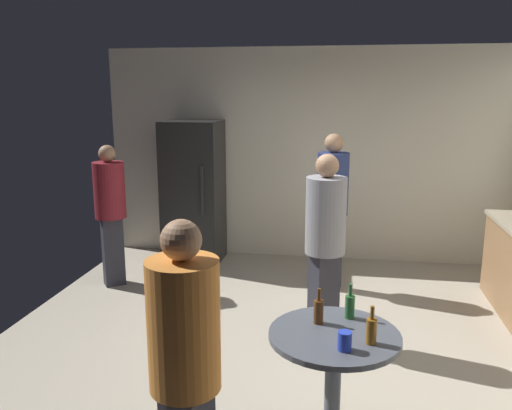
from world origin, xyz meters
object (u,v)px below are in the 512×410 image
Objects in this scene: beer_bottle_amber at (371,330)px; beer_bottle_brown at (319,311)px; refrigerator at (194,192)px; foreground_table at (334,349)px; person_in_navy_shirt at (332,200)px; person_in_gray_shirt at (325,235)px; beer_bottle_green at (350,306)px; plastic_cup_blue at (345,341)px; person_in_orange_shirt at (185,359)px; person_in_maroon_shirt at (110,205)px.

beer_bottle_amber and beer_bottle_brown have the same top height.
foreground_table is at bearing -61.06° from refrigerator.
refrigerator reaches higher than foreground_table.
beer_bottle_brown is at bearing 15.40° from person_in_navy_shirt.
person_in_gray_shirt is at bearing 102.70° from beer_bottle_amber.
beer_bottle_brown is 1.21m from person_in_gray_shirt.
beer_bottle_green is at bearing 29.31° from beer_bottle_brown.
person_in_gray_shirt reaches higher than foreground_table.
foreground_table is at bearing -49.89° from beer_bottle_brown.
foreground_table is at bearing 106.19° from plastic_cup_blue.
beer_bottle_brown is (-0.10, 0.12, 0.19)m from foreground_table.
foreground_table is 0.48× the size of person_in_gray_shirt.
refrigerator is at bearing 121.95° from beer_bottle_green.
foreground_table is 2.67m from person_in_navy_shirt.
person_in_gray_shirt reaches higher than beer_bottle_brown.
beer_bottle_green is at bearing -11.41° from person_in_orange_shirt.
refrigerator is at bearing 118.94° from foreground_table.
plastic_cup_blue is at bearing -31.40° from person_in_gray_shirt.
person_in_gray_shirt reaches higher than beer_bottle_amber.
beer_bottle_amber is 3.66m from person_in_maroon_shirt.
plastic_cup_blue is 0.07× the size of person_in_maroon_shirt.
refrigerator reaches higher than beer_bottle_amber.
person_in_gray_shirt reaches higher than person_in_orange_shirt.
refrigerator reaches higher than person_in_orange_shirt.
beer_bottle_brown is 3.28m from person_in_maroon_shirt.
beer_bottle_amber is at bearing -25.07° from person_in_gray_shirt.
person_in_orange_shirt is at bearing -6.22° from person_in_maroon_shirt.
person_in_maroon_shirt is at bearing 138.03° from beer_bottle_amber.
beer_bottle_green is at bearing -58.05° from refrigerator.
person_in_orange_shirt is 2.21m from person_in_gray_shirt.
person_in_maroon_shirt is (-2.72, 2.45, 0.11)m from beer_bottle_amber.
person_in_orange_shirt is at bearing -52.78° from person_in_gray_shirt.
foreground_table is at bearing 10.61° from person_in_maroon_shirt.
beer_bottle_amber reaches higher than foreground_table.
person_in_orange_shirt is (-0.89, -0.71, 0.12)m from beer_bottle_amber.
person_in_maroon_shirt reaches higher than foreground_table.
beer_bottle_green is at bearing 68.78° from foreground_table.
person_in_gray_shirt is (-0.32, 1.43, 0.15)m from beer_bottle_amber.
person_in_navy_shirt is (0.60, 3.44, 0.07)m from person_in_orange_shirt.
foreground_table is 7.27× the size of plastic_cup_blue.
person_in_navy_shirt is at bearing 141.16° from person_in_gray_shirt.
plastic_cup_blue is at bearing -94.08° from beer_bottle_green.
refrigerator is 16.36× the size of plastic_cup_blue.
beer_bottle_amber is 2.09× the size of plastic_cup_blue.
person_in_navy_shirt is (-0.15, 2.84, 0.22)m from plastic_cup_blue.
beer_bottle_green is 1.12m from person_in_gray_shirt.
person_in_navy_shirt is (2.42, 0.29, 0.08)m from person_in_maroon_shirt.
person_in_orange_shirt is at bearing 5.95° from person_in_navy_shirt.
beer_bottle_amber is at bearing 11.72° from person_in_maroon_shirt.
person_in_maroon_shirt is (-0.67, -0.99, 0.03)m from refrigerator.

